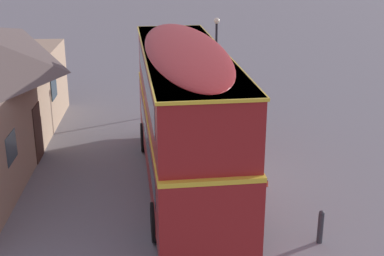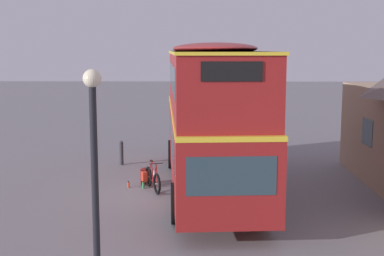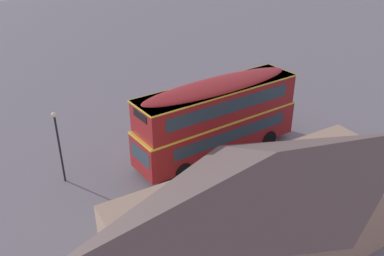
% 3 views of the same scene
% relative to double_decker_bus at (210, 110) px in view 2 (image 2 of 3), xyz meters
% --- Properties ---
extents(ground_plane, '(120.00, 120.00, 0.00)m').
position_rel_double_decker_bus_xyz_m(ground_plane, '(0.54, -1.13, -2.65)').
color(ground_plane, slate).
extents(double_decker_bus, '(10.87, 3.32, 4.79)m').
position_rel_double_decker_bus_xyz_m(double_decker_bus, '(0.00, 0.00, 0.00)').
color(double_decker_bus, black).
rests_on(double_decker_bus, ground).
extents(touring_bicycle, '(1.61, 0.82, 1.00)m').
position_rel_double_decker_bus_xyz_m(touring_bicycle, '(0.01, -1.92, -2.27)').
color(touring_bicycle, black).
rests_on(touring_bicycle, ground).
extents(backpack_on_ground, '(0.33, 0.36, 0.58)m').
position_rel_double_decker_bus_xyz_m(backpack_on_ground, '(-0.71, -2.21, -2.35)').
color(backpack_on_ground, maroon).
rests_on(backpack_on_ground, ground).
extents(water_bottle_red_squeeze, '(0.08, 0.08, 0.22)m').
position_rel_double_decker_bus_xyz_m(water_bottle_red_squeeze, '(-0.25, -2.72, -2.54)').
color(water_bottle_red_squeeze, '#D84C33').
rests_on(water_bottle_red_squeeze, ground).
extents(water_bottle_green_metal, '(0.08, 0.08, 0.24)m').
position_rel_double_decker_bus_xyz_m(water_bottle_green_metal, '(-0.14, -2.21, -2.53)').
color(water_bottle_green_metal, green).
rests_on(water_bottle_green_metal, ground).
extents(street_lamp, '(0.28, 0.28, 4.29)m').
position_rel_double_decker_bus_xyz_m(street_lamp, '(9.02, -1.90, 0.03)').
color(street_lamp, black).
rests_on(street_lamp, ground).
extents(kerb_bollard, '(0.16, 0.16, 0.97)m').
position_rel_double_decker_bus_xyz_m(kerb_bollard, '(-3.78, -3.50, -2.15)').
color(kerb_bollard, '#333338').
rests_on(kerb_bollard, ground).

